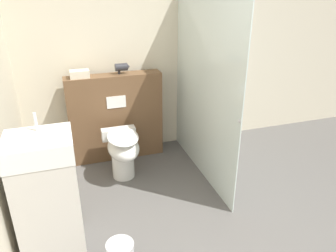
# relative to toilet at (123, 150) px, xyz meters

# --- Properties ---
(wall_back) EXTENTS (8.00, 0.06, 2.50)m
(wall_back) POSITION_rel_toilet_xyz_m (0.43, 0.73, 0.90)
(wall_back) COLOR beige
(wall_back) RESTS_ON ground_plane
(partition_panel) EXTENTS (1.11, 0.22, 1.05)m
(partition_panel) POSITION_rel_toilet_xyz_m (0.03, 0.53, 0.18)
(partition_panel) COLOR brown
(partition_panel) RESTS_ON ground_plane
(shower_glass) EXTENTS (0.04, 1.62, 1.98)m
(shower_glass) POSITION_rel_toilet_xyz_m (0.87, -0.11, 0.64)
(shower_glass) COLOR silver
(shower_glass) RESTS_ON ground_plane
(toilet) EXTENTS (0.38, 0.59, 0.55)m
(toilet) POSITION_rel_toilet_xyz_m (0.00, 0.00, 0.00)
(toilet) COLOR white
(toilet) RESTS_ON ground_plane
(sink_vanity) EXTENTS (0.48, 0.41, 1.18)m
(sink_vanity) POSITION_rel_toilet_xyz_m (-0.74, -0.88, 0.17)
(sink_vanity) COLOR beige
(sink_vanity) RESTS_ON ground_plane
(hair_drier) EXTENTS (0.17, 0.09, 0.12)m
(hair_drier) POSITION_rel_toilet_xyz_m (0.14, 0.53, 0.78)
(hair_drier) COLOR #2D2D33
(hair_drier) RESTS_ON partition_panel
(folded_towel) EXTENTS (0.21, 0.13, 0.08)m
(folded_towel) POSITION_rel_toilet_xyz_m (-0.34, 0.51, 0.75)
(folded_towel) COLOR beige
(folded_towel) RESTS_ON partition_panel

